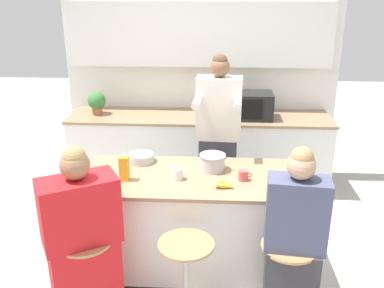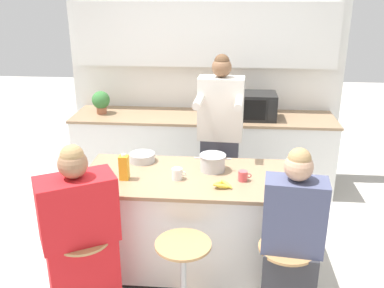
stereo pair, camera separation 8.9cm
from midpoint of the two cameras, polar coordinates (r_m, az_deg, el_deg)
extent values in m
plane|color=#B2ADA3|center=(4.01, -0.73, -15.81)|extent=(16.00, 16.00, 0.00)
cube|color=silver|center=(5.37, 0.73, 9.53)|extent=(3.35, 0.06, 2.70)
cube|color=white|center=(5.19, 0.70, 14.45)|extent=(3.08, 0.16, 0.75)
cube|color=white|center=(5.26, 0.50, -1.08)|extent=(3.08, 0.67, 0.87)
cube|color=#937556|center=(5.11, 0.52, 3.63)|extent=(3.11, 0.70, 0.03)
cube|color=black|center=(3.99, -0.74, -15.46)|extent=(1.69, 0.72, 0.06)
cube|color=white|center=(3.75, -0.77, -10.18)|extent=(1.77, 0.80, 0.79)
cube|color=#937556|center=(3.56, -0.80, -4.47)|extent=(1.81, 0.84, 0.03)
cylinder|color=#B7BABC|center=(3.41, -14.42, -17.02)|extent=(0.04, 0.04, 0.63)
cylinder|color=tan|center=(3.23, -14.94, -12.41)|extent=(0.40, 0.40, 0.02)
cylinder|color=#B7BABC|center=(3.28, -1.60, -17.99)|extent=(0.04, 0.04, 0.63)
cylinder|color=tan|center=(3.09, -1.66, -13.25)|extent=(0.40, 0.40, 0.02)
cylinder|color=#B7BABC|center=(3.32, 11.66, -17.94)|extent=(0.04, 0.04, 0.63)
cylinder|color=tan|center=(3.13, 12.09, -13.25)|extent=(0.40, 0.40, 0.02)
cube|color=#383842|center=(4.37, 2.80, -5.17)|extent=(0.38, 0.24, 0.96)
cube|color=silver|center=(4.09, 2.99, 4.77)|extent=(0.44, 0.25, 0.60)
cylinder|color=silver|center=(3.81, 0.02, 5.67)|extent=(0.09, 0.34, 0.07)
cylinder|color=silver|center=(3.78, 5.45, 5.47)|extent=(0.09, 0.34, 0.07)
sphere|color=brown|center=(4.00, 3.09, 10.20)|extent=(0.20, 0.20, 0.18)
sphere|color=#513823|center=(3.99, 3.10, 10.91)|extent=(0.15, 0.15, 0.14)
cube|color=red|center=(3.41, -14.64, -17.02)|extent=(0.55, 0.47, 0.67)
cube|color=red|center=(3.10, -15.59, -8.54)|extent=(0.60, 0.51, 0.48)
sphere|color=#936B4C|center=(2.95, -16.21, -2.73)|extent=(0.28, 0.28, 0.20)
sphere|color=#A37F51|center=(2.93, -16.32, -1.73)|extent=(0.22, 0.22, 0.16)
cube|color=#333338|center=(3.31, 12.09, -18.10)|extent=(0.39, 0.30, 0.67)
cube|color=#474C6B|center=(2.98, 12.94, -9.10)|extent=(0.43, 0.26, 0.52)
sphere|color=tan|center=(2.82, 13.50, -2.82)|extent=(0.21, 0.21, 0.19)
sphere|color=#A37F51|center=(2.80, 13.59, -1.84)|extent=(0.17, 0.17, 0.15)
cylinder|color=#B7BABC|center=(3.64, 2.06, -2.52)|extent=(0.21, 0.21, 0.13)
cylinder|color=#B7BABC|center=(3.61, 2.07, -1.49)|extent=(0.22, 0.22, 0.01)
cylinder|color=#B7BABC|center=(3.63, 0.00, -1.86)|extent=(0.05, 0.01, 0.01)
cylinder|color=#B7BABC|center=(3.62, 4.13, -1.94)|extent=(0.05, 0.01, 0.01)
cylinder|color=#B7BABC|center=(3.84, -7.41, -1.85)|extent=(0.23, 0.23, 0.08)
cylinder|color=#DB4C51|center=(3.48, 6.12, -4.18)|extent=(0.08, 0.08, 0.08)
torus|color=#DB4C51|center=(3.48, 6.95, -4.13)|extent=(0.04, 0.01, 0.04)
cylinder|color=white|center=(3.48, -2.67, -4.02)|extent=(0.08, 0.08, 0.09)
torus|color=white|center=(3.47, -1.78, -3.98)|extent=(0.04, 0.01, 0.04)
ellipsoid|color=yellow|center=(3.33, 3.42, -5.57)|extent=(0.13, 0.05, 0.06)
ellipsoid|color=yellow|center=(3.37, 2.85, -5.28)|extent=(0.10, 0.13, 0.06)
ellipsoid|color=yellow|center=(3.37, 3.99, -5.30)|extent=(0.11, 0.12, 0.06)
cube|color=gold|center=(3.49, -9.74, -3.23)|extent=(0.07, 0.07, 0.20)
cylinder|color=white|center=(3.45, -9.85, -1.56)|extent=(0.03, 0.03, 0.02)
cube|color=black|center=(5.03, 7.49, 5.13)|extent=(0.47, 0.37, 0.30)
cube|color=black|center=(4.85, 7.15, 4.55)|extent=(0.29, 0.01, 0.23)
cube|color=black|center=(4.87, 9.61, 4.49)|extent=(0.08, 0.01, 0.24)
cylinder|color=#A86042|center=(5.30, -12.97, 4.31)|extent=(0.12, 0.12, 0.08)
sphere|color=#387538|center=(5.27, -13.08, 5.66)|extent=(0.21, 0.21, 0.21)
camera|label=1|loc=(0.04, -90.72, -0.27)|focal=40.00mm
camera|label=2|loc=(0.04, 89.28, 0.27)|focal=40.00mm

